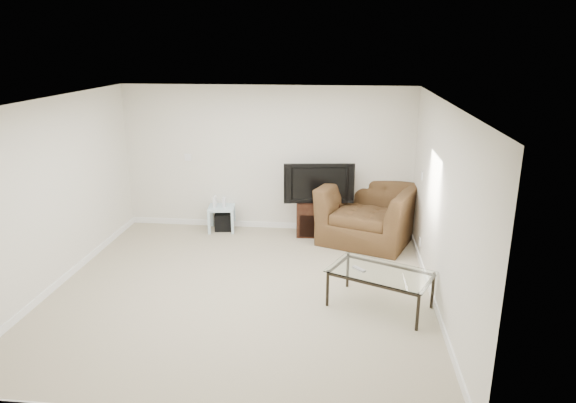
# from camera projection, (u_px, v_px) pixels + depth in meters

# --- Properties ---
(floor) EXTENTS (5.00, 5.00, 0.00)m
(floor) POSITION_uv_depth(u_px,v_px,m) (241.00, 291.00, 6.82)
(floor) COLOR tan
(floor) RESTS_ON ground
(ceiling) EXTENTS (5.00, 5.00, 0.00)m
(ceiling) POSITION_uv_depth(u_px,v_px,m) (235.00, 101.00, 6.08)
(ceiling) COLOR white
(ceiling) RESTS_ON ground
(wall_back) EXTENTS (5.00, 0.02, 2.50)m
(wall_back) POSITION_uv_depth(u_px,v_px,m) (267.00, 159.00, 8.83)
(wall_back) COLOR silver
(wall_back) RESTS_ON ground
(wall_left) EXTENTS (0.02, 5.00, 2.50)m
(wall_left) POSITION_uv_depth(u_px,v_px,m) (51.00, 196.00, 6.71)
(wall_left) COLOR silver
(wall_left) RESTS_ON ground
(wall_right) EXTENTS (0.02, 5.00, 2.50)m
(wall_right) POSITION_uv_depth(u_px,v_px,m) (442.00, 208.00, 6.20)
(wall_right) COLOR silver
(wall_right) RESTS_ON ground
(plate_back) EXTENTS (0.12, 0.02, 0.12)m
(plate_back) POSITION_uv_depth(u_px,v_px,m) (188.00, 157.00, 8.96)
(plate_back) COLOR white
(plate_back) RESTS_ON wall_back
(plate_right_switch) EXTENTS (0.02, 0.09, 0.13)m
(plate_right_switch) POSITION_uv_depth(u_px,v_px,m) (422.00, 176.00, 7.72)
(plate_right_switch) COLOR white
(plate_right_switch) RESTS_ON wall_right
(plate_right_outlet) EXTENTS (0.02, 0.08, 0.12)m
(plate_right_outlet) POSITION_uv_depth(u_px,v_px,m) (420.00, 242.00, 7.71)
(plate_right_outlet) COLOR white
(plate_right_outlet) RESTS_ON wall_right
(tv_stand) EXTENTS (0.75, 0.54, 0.60)m
(tv_stand) POSITION_uv_depth(u_px,v_px,m) (318.00, 217.00, 8.81)
(tv_stand) COLOR black
(tv_stand) RESTS_ON floor
(dvd_player) EXTENTS (0.38, 0.28, 0.05)m
(dvd_player) POSITION_uv_depth(u_px,v_px,m) (318.00, 207.00, 8.71)
(dvd_player) COLOR black
(dvd_player) RESTS_ON tv_stand
(television) EXTENTS (1.11, 0.35, 0.67)m
(television) POSITION_uv_depth(u_px,v_px,m) (319.00, 182.00, 8.59)
(television) COLOR black
(television) RESTS_ON tv_stand
(side_table) EXTENTS (0.50, 0.50, 0.43)m
(side_table) POSITION_uv_depth(u_px,v_px,m) (222.00, 218.00, 9.00)
(side_table) COLOR #C8EEF7
(side_table) RESTS_ON floor
(subwoofer) EXTENTS (0.34, 0.34, 0.30)m
(subwoofer) POSITION_uv_depth(u_px,v_px,m) (224.00, 221.00, 9.04)
(subwoofer) COLOR black
(subwoofer) RESTS_ON floor
(game_console) EXTENTS (0.05, 0.14, 0.20)m
(game_console) POSITION_uv_depth(u_px,v_px,m) (215.00, 202.00, 8.89)
(game_console) COLOR white
(game_console) RESTS_ON side_table
(game_case) EXTENTS (0.05, 0.13, 0.17)m
(game_case) POSITION_uv_depth(u_px,v_px,m) (224.00, 202.00, 8.90)
(game_case) COLOR silver
(game_case) RESTS_ON side_table
(recliner) EXTENTS (1.68, 1.39, 1.26)m
(recliner) POSITION_uv_depth(u_px,v_px,m) (368.00, 204.00, 8.41)
(recliner) COLOR #543A1E
(recliner) RESTS_ON floor
(coffee_table) EXTENTS (1.41, 1.14, 0.48)m
(coffee_table) POSITION_uv_depth(u_px,v_px,m) (380.00, 289.00, 6.36)
(coffee_table) COLOR black
(coffee_table) RESTS_ON floor
(remote) EXTENTS (0.17, 0.18, 0.02)m
(remote) POSITION_uv_depth(u_px,v_px,m) (359.00, 269.00, 6.33)
(remote) COLOR #B2B2B7
(remote) RESTS_ON coffee_table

